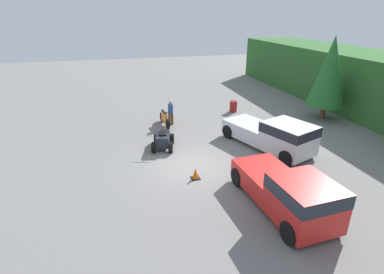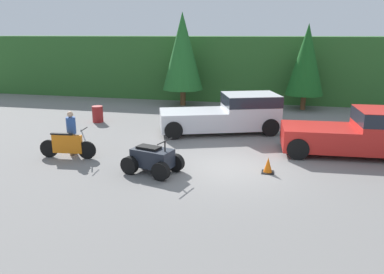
{
  "view_description": "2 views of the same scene",
  "coord_description": "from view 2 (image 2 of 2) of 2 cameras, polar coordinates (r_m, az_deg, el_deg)",
  "views": [
    {
      "loc": [
        13.41,
        -3.59,
        7.42
      ],
      "look_at": [
        -1.49,
        0.41,
        0.95
      ],
      "focal_mm": 28.0,
      "sensor_mm": 36.0,
      "label": 1
    },
    {
      "loc": [
        1.51,
        -12.66,
        4.69
      ],
      "look_at": [
        -1.49,
        0.41,
        0.95
      ],
      "focal_mm": 35.0,
      "sensor_mm": 36.0,
      "label": 2
    }
  ],
  "objects": [
    {
      "name": "dirt_bike",
      "position": [
        15.18,
        -18.43,
        -1.27
      ],
      "size": [
        2.24,
        0.6,
        1.2
      ],
      "rotation": [
        0.0,
        0.0,
        0.1
      ],
      "color": "black",
      "rests_on": "ground_plane"
    },
    {
      "name": "steel_barrel",
      "position": [
        20.95,
        -14.18,
        3.4
      ],
      "size": [
        0.58,
        0.58,
        0.88
      ],
      "color": "maroon",
      "rests_on": "ground_plane"
    },
    {
      "name": "pickup_truck_red",
      "position": [
        16.08,
        24.57,
        0.81
      ],
      "size": [
        5.2,
        2.45,
        1.86
      ],
      "rotation": [
        0.0,
        0.0,
        0.06
      ],
      "color": "red",
      "rests_on": "ground_plane"
    },
    {
      "name": "tree_mid_left",
      "position": [
        24.43,
        17.04,
        11.18
      ],
      "size": [
        2.32,
        2.32,
        5.26
      ],
      "color": "brown",
      "rests_on": "ground_plane"
    },
    {
      "name": "quad_atv",
      "position": [
        12.99,
        -6.03,
        -3.43
      ],
      "size": [
        2.13,
        1.63,
        1.22
      ],
      "rotation": [
        0.0,
        0.0,
        -0.26
      ],
      "color": "black",
      "rests_on": "ground_plane"
    },
    {
      "name": "hillside_backdrop",
      "position": [
        28.81,
        10.03,
        10.44
      ],
      "size": [
        44.0,
        6.0,
        4.45
      ],
      "color": "#2D6028",
      "rests_on": "ground_plane"
    },
    {
      "name": "ground_plane",
      "position": [
        13.59,
        5.75,
        -4.69
      ],
      "size": [
        80.0,
        80.0,
        0.0
      ],
      "primitive_type": "plane",
      "color": "slate"
    },
    {
      "name": "pickup_truck_second",
      "position": [
        18.22,
        5.95,
        3.76
      ],
      "size": [
        6.0,
        3.87,
        1.86
      ],
      "rotation": [
        0.0,
        0.0,
        0.35
      ],
      "color": "silver",
      "rests_on": "ground_plane"
    },
    {
      "name": "rider_person",
      "position": [
        15.45,
        -17.88,
        0.82
      ],
      "size": [
        0.39,
        0.39,
        1.75
      ],
      "rotation": [
        0.0,
        0.0,
        0.08
      ],
      "color": "brown",
      "rests_on": "ground_plane"
    },
    {
      "name": "tree_left",
      "position": [
        24.8,
        -1.44,
        12.89
      ],
      "size": [
        2.64,
        2.64,
        6.0
      ],
      "color": "brown",
      "rests_on": "ground_plane"
    },
    {
      "name": "traffic_cone",
      "position": [
        13.25,
        11.5,
        -4.31
      ],
      "size": [
        0.42,
        0.42,
        0.55
      ],
      "color": "black",
      "rests_on": "ground_plane"
    }
  ]
}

